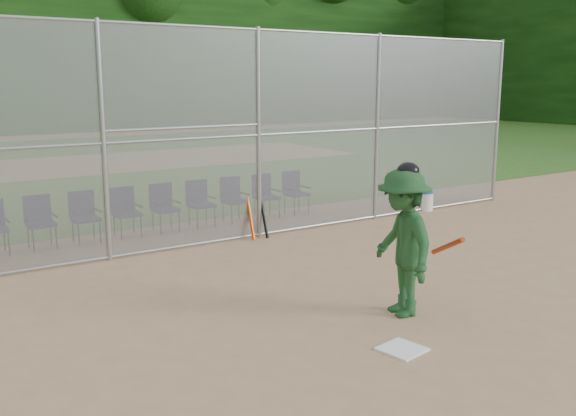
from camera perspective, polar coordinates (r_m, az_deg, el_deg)
ground at (r=8.26m, az=9.87°, el=-10.36°), size 100.00×100.00×0.00m
grass_strip at (r=24.30m, az=-20.86°, el=3.42°), size 100.00×100.00×0.00m
dirt_patch_far at (r=24.30m, az=-20.86°, el=3.43°), size 24.00×24.00×0.00m
backstop_fence at (r=11.84m, az=-6.80°, el=6.58°), size 16.09×0.09×4.00m
treeline at (r=26.18m, az=-22.78°, el=15.88°), size 81.00×60.00×11.00m
home_plate at (r=7.61m, az=10.10°, el=-12.24°), size 0.53×0.53×0.02m
batter_at_plate at (r=8.41m, az=10.16°, el=-2.99°), size 1.10×1.49×2.02m
water_cooler at (r=15.47m, az=12.13°, el=0.66°), size 0.37×0.37×0.47m
spare_bats at (r=12.45m, az=-2.76°, el=-0.82°), size 0.36×0.32×0.83m
chair_2 at (r=12.48m, az=-21.10°, el=-1.24°), size 0.54×0.52×0.96m
chair_3 at (r=12.67m, az=-17.55°, el=-0.82°), size 0.54×0.52×0.96m
chair_4 at (r=12.91m, az=-14.12°, el=-0.42°), size 0.54×0.52×0.96m
chair_5 at (r=13.20m, az=-10.84°, el=-0.03°), size 0.54×0.52×0.96m
chair_6 at (r=13.53m, az=-7.70°, el=0.35°), size 0.54×0.52×0.96m
chair_7 at (r=13.89m, az=-4.71°, el=0.70°), size 0.54×0.52×0.96m
chair_8 at (r=14.30m, az=-1.89°, el=1.04°), size 0.54×0.52×0.96m
chair_9 at (r=14.73m, az=0.77°, el=1.35°), size 0.54×0.52×0.96m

